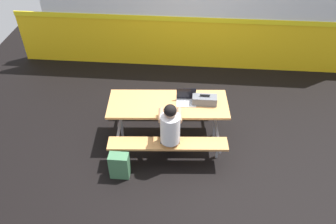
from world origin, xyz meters
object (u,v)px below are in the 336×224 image
student_nearer (170,127)px  laptop_silver (186,100)px  toolbox_grey (205,100)px  backpack_dark (120,165)px  picnic_table_main (168,111)px

student_nearer → laptop_silver: size_ratio=3.59×
toolbox_grey → backpack_dark: 1.72m
laptop_silver → backpack_dark: bearing=-133.9°
laptop_silver → toolbox_grey: (0.30, -0.01, 0.02)m
laptop_silver → toolbox_grey: size_ratio=0.84×
laptop_silver → picnic_table_main: bearing=-168.5°
picnic_table_main → toolbox_grey: toolbox_grey is taller
student_nearer → toolbox_grey: student_nearer is taller
picnic_table_main → student_nearer: (0.08, -0.55, 0.13)m
laptop_silver → toolbox_grey: bearing=-2.7°
laptop_silver → backpack_dark: 1.51m
laptop_silver → backpack_dark: laptop_silver is taller
picnic_table_main → backpack_dark: picnic_table_main is taller
picnic_table_main → backpack_dark: size_ratio=4.61×
student_nearer → backpack_dark: size_ratio=2.74×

